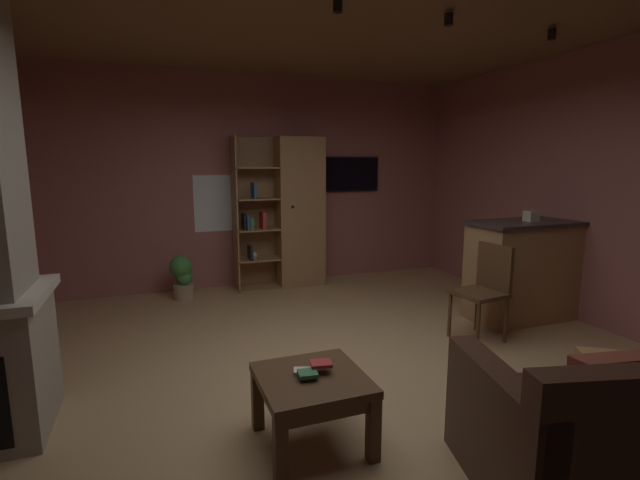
{
  "coord_description": "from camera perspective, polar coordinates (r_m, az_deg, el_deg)",
  "views": [
    {
      "loc": [
        -1.29,
        -3.06,
        1.68
      ],
      "look_at": [
        0.0,
        0.4,
        1.05
      ],
      "focal_mm": 25.19,
      "sensor_mm": 36.0,
      "label": 1
    }
  ],
  "objects": [
    {
      "name": "track_light_spot_2",
      "position": [
        3.61,
        2.27,
        27.6
      ],
      "size": [
        0.07,
        0.07,
        0.09
      ],
      "primitive_type": "cylinder",
      "color": "black"
    },
    {
      "name": "coffee_table",
      "position": [
        2.82,
        -1.03,
        -18.47
      ],
      "size": [
        0.62,
        0.63,
        0.44
      ],
      "color": "#4C331E",
      "rests_on": "ground"
    },
    {
      "name": "floor",
      "position": [
        3.72,
        2.26,
        -17.31
      ],
      "size": [
        5.93,
        6.15,
        0.02
      ],
      "primitive_type": "cube",
      "color": "tan",
      "rests_on": "ground"
    },
    {
      "name": "wall_back",
      "position": [
        6.3,
        -8.72,
        7.28
      ],
      "size": [
        6.05,
        0.06,
        2.86
      ],
      "primitive_type": "cube",
      "color": "#9E5B56",
      "rests_on": "ground"
    },
    {
      "name": "dining_chair",
      "position": [
        4.6,
        20.27,
        -5.43
      ],
      "size": [
        0.47,
        0.47,
        0.92
      ],
      "color": "#4C331E",
      "rests_on": "ground"
    },
    {
      "name": "table_book_0",
      "position": [
        2.81,
        -1.97,
        -16.3
      ],
      "size": [
        0.15,
        0.12,
        0.02
      ],
      "primitive_type": "cube",
      "rotation": [
        0.0,
        0.0,
        -0.3
      ],
      "color": "beige",
      "rests_on": "coffee_table"
    },
    {
      "name": "tissue_box",
      "position": [
        5.25,
        25.25,
        2.76
      ],
      "size": [
        0.13,
        0.13,
        0.11
      ],
      "primitive_type": "cube",
      "rotation": [
        0.0,
        0.0,
        -0.05
      ],
      "color": "#BFB299",
      "rests_on": "kitchen_bar_counter"
    },
    {
      "name": "track_light_spot_3",
      "position": [
        4.03,
        16.04,
        25.33
      ],
      "size": [
        0.07,
        0.07,
        0.09
      ],
      "primitive_type": "cylinder",
      "color": "black"
    },
    {
      "name": "table_book_2",
      "position": [
        2.8,
        0.13,
        -15.43
      ],
      "size": [
        0.14,
        0.13,
        0.02
      ],
      "primitive_type": "cube",
      "rotation": [
        0.0,
        0.0,
        -0.2
      ],
      "color": "#B22D2D",
      "rests_on": "coffee_table"
    },
    {
      "name": "window_pane_back",
      "position": [
        6.21,
        -12.22,
        4.6
      ],
      "size": [
        0.77,
        0.01,
        0.75
      ],
      "primitive_type": "cube",
      "color": "white"
    },
    {
      "name": "bookshelf_cabinet",
      "position": [
        6.19,
        -3.42,
        3.4
      ],
      "size": [
        1.22,
        0.41,
        2.03
      ],
      "color": "#997047",
      "rests_on": "ground"
    },
    {
      "name": "table_book_1",
      "position": [
        2.73,
        -1.57,
        -16.61
      ],
      "size": [
        0.12,
        0.11,
        0.02
      ],
      "primitive_type": "cube",
      "rotation": [
        0.0,
        0.0,
        -0.13
      ],
      "color": "#387247",
      "rests_on": "coffee_table"
    },
    {
      "name": "wall_mounted_tv",
      "position": [
        6.69,
        3.85,
        8.35
      ],
      "size": [
        0.89,
        0.06,
        0.5
      ],
      "color": "black"
    },
    {
      "name": "kitchen_bar_counter",
      "position": [
        5.41,
        25.01,
        -3.4
      ],
      "size": [
        1.38,
        0.63,
        1.08
      ],
      "color": "#997047",
      "rests_on": "ground"
    },
    {
      "name": "wall_right",
      "position": [
        5.27,
        34.13,
        5.31
      ],
      "size": [
        0.06,
        6.15,
        2.86
      ],
      "primitive_type": "cube",
      "color": "#9E5B56",
      "rests_on": "ground"
    },
    {
      "name": "track_light_spot_4",
      "position": [
        4.75,
        27.37,
        22.19
      ],
      "size": [
        0.07,
        0.07,
        0.09
      ],
      "primitive_type": "cylinder",
      "color": "black"
    },
    {
      "name": "potted_floor_plant",
      "position": [
        5.9,
        -17.09,
        -4.38
      ],
      "size": [
        0.28,
        0.3,
        0.55
      ],
      "color": "#9E896B",
      "rests_on": "ground"
    },
    {
      "name": "leather_couch",
      "position": [
        2.93,
        33.6,
        -20.05
      ],
      "size": [
        1.62,
        1.24,
        0.84
      ],
      "color": "#382116",
      "rests_on": "ground"
    }
  ]
}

